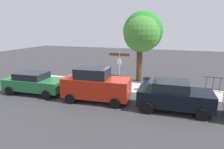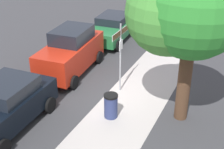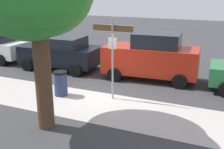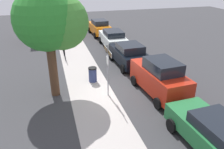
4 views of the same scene
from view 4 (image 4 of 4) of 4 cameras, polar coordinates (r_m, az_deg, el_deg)
The scene contains 12 objects.
ground_plane at distance 13.88m, azimuth -0.01°, elevation -3.84°, with size 60.00×60.00×0.00m, color #38383A.
sidewalk_strip at distance 15.38m, azimuth -6.71°, elevation -1.03°, with size 24.00×2.60×0.00m, color #B3ABA5.
street_sign at distance 12.39m, azimuth -1.08°, elevation 3.50°, with size 1.62×0.07×3.08m.
shade_tree at distance 12.53m, azimuth -15.09°, elevation 12.64°, with size 3.37×3.95×6.04m.
car_green at distance 10.00m, azimuth 24.64°, elevation -13.49°, with size 4.46×2.26×1.53m.
car_red at distance 13.22m, azimuth 11.95°, elevation -0.72°, with size 4.38×2.19×2.18m.
car_black at distance 17.30m, azimuth 4.27°, elevation 5.16°, with size 4.17×2.27×1.72m.
car_white at distance 21.69m, azimuth 0.22°, elevation 9.15°, with size 4.49×2.10×1.64m.
car_orange at distance 26.15m, azimuth -3.24°, elevation 11.87°, with size 4.08×2.08×1.74m.
iron_fence at distance 20.76m, azimuth -12.39°, elevation 7.05°, with size 5.19×0.04×1.07m.
utility_shed at distance 24.99m, azimuth -16.89°, elevation 11.44°, with size 3.35×3.09×2.71m.
trash_bin at distance 14.75m, azimuth -4.92°, elevation -0.00°, with size 0.55×0.55×0.98m.
Camera 4 is at (-11.75, 3.33, 6.59)m, focal length 36.11 mm.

